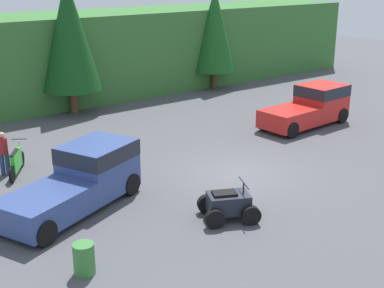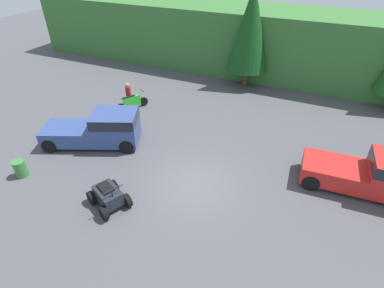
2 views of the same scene
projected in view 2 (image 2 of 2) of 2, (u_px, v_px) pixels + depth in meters
ground_plane at (194, 185)px, 14.45m from camera, size 80.00×80.00×0.00m
hillside_backdrop at (272, 43)px, 24.95m from camera, size 44.00×6.00×5.13m
tree_left at (251, 28)px, 21.76m from camera, size 3.26×3.26×7.41m
pickup_truck_red at (375, 174)px, 13.57m from camera, size 5.21×2.32×1.98m
pickup_truck_second at (101, 128)px, 16.78m from camera, size 5.65×3.87×1.98m
dirt_bike at (132, 102)px, 20.50m from camera, size 1.35×2.05×1.21m
quad_atv at (109, 196)px, 13.16m from camera, size 2.21×1.99×1.23m
rider_person at (128, 94)px, 20.54m from camera, size 0.47×0.47×1.75m
steel_barrel at (20, 169)px, 14.79m from camera, size 0.58×0.58×0.88m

